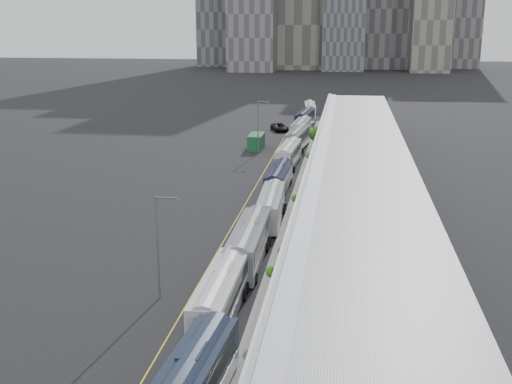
% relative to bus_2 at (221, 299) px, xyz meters
% --- Properties ---
extents(sidewalk, '(10.00, 170.00, 0.12)m').
position_rel_bus_2_xyz_m(sidewalk, '(7.23, 20.03, -1.53)').
color(sidewalk, gray).
rests_on(sidewalk, ground).
extents(lane_line, '(0.12, 160.00, 0.02)m').
position_rel_bus_2_xyz_m(lane_line, '(-3.27, 20.03, -1.58)').
color(lane_line, gold).
rests_on(lane_line, ground).
extents(depot, '(12.45, 160.40, 7.20)m').
position_rel_bus_2_xyz_m(depot, '(11.22, 20.03, 1.92)').
color(depot, gray).
rests_on(depot, ground).
extents(bus_2, '(2.89, 12.93, 3.78)m').
position_rel_bus_2_xyz_m(bus_2, '(0.00, 0.00, 0.00)').
color(bus_2, silver).
rests_on(bus_2, ground).
extents(bus_3, '(3.01, 13.59, 3.96)m').
position_rel_bus_2_xyz_m(bus_3, '(0.38, 11.91, 0.08)').
color(bus_3, slate).
rests_on(bus_3, ground).
extents(bus_4, '(2.98, 12.64, 3.67)m').
position_rel_bus_2_xyz_m(bus_4, '(0.87, 25.49, -0.05)').
color(bus_4, '#A8AAB2').
rests_on(bus_4, ground).
extents(bus_5, '(2.76, 12.31, 3.58)m').
position_rel_bus_2_xyz_m(bus_5, '(0.30, 39.45, -0.08)').
color(bus_5, '#171A34').
rests_on(bus_5, ground).
extents(bus_6, '(3.23, 12.92, 3.74)m').
position_rel_bus_2_xyz_m(bus_6, '(0.12, 55.99, -0.02)').
color(bus_6, silver).
rests_on(bus_6, ground).
extents(bus_7, '(3.79, 13.31, 3.84)m').
position_rel_bus_2_xyz_m(bus_7, '(0.37, 70.87, 0.03)').
color(bus_7, slate).
rests_on(bus_7, ground).
extents(bus_8, '(3.43, 13.20, 3.82)m').
position_rel_bus_2_xyz_m(bus_8, '(0.19, 81.53, 0.02)').
color(bus_8, '#92959B').
rests_on(bus_8, ground).
extents(bus_9, '(3.73, 13.29, 3.83)m').
position_rel_bus_2_xyz_m(bus_9, '(-0.01, 96.07, 0.02)').
color(bus_9, '#171C34').
rests_on(bus_9, ground).
extents(bus_10, '(3.56, 12.43, 3.58)m').
position_rel_bus_2_xyz_m(bus_10, '(0.13, 112.52, -0.08)').
color(bus_10, silver).
rests_on(bus_10, ground).
extents(tree_1, '(1.22, 1.22, 4.29)m').
position_rel_bus_2_xyz_m(tree_1, '(4.42, 0.82, 1.98)').
color(tree_1, black).
rests_on(tree_1, ground).
extents(tree_2, '(1.14, 1.14, 4.30)m').
position_rel_bus_2_xyz_m(tree_2, '(4.46, 22.34, 1.99)').
color(tree_2, black).
rests_on(tree_2, ground).
extents(tree_3, '(1.07, 1.07, 4.15)m').
position_rel_bus_2_xyz_m(tree_3, '(4.49, 46.06, 1.87)').
color(tree_3, black).
rests_on(tree_3, ground).
extents(tree_4, '(2.39, 2.39, 4.35)m').
position_rel_bus_2_xyz_m(tree_4, '(3.84, 69.95, 1.55)').
color(tree_4, black).
rests_on(tree_4, ground).
extents(street_lamp_near, '(2.04, 0.22, 8.95)m').
position_rel_bus_2_xyz_m(street_lamp_near, '(-5.65, 2.81, 3.57)').
color(street_lamp_near, '#59595E').
rests_on(street_lamp_near, ground).
extents(street_lamp_far, '(2.04, 0.22, 9.38)m').
position_rel_bus_2_xyz_m(street_lamp_far, '(-5.99, 65.17, 3.79)').
color(street_lamp_far, '#59595E').
rests_on(street_lamp_far, ground).
extents(shipping_container, '(2.58, 6.22, 2.75)m').
position_rel_bus_2_xyz_m(shipping_container, '(-7.14, 69.60, -0.22)').
color(shipping_container, '#174B2A').
rests_on(shipping_container, ground).
extents(suv, '(4.84, 6.62, 1.67)m').
position_rel_bus_2_xyz_m(suv, '(-4.99, 90.28, -0.76)').
color(suv, black).
rests_on(suv, ground).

